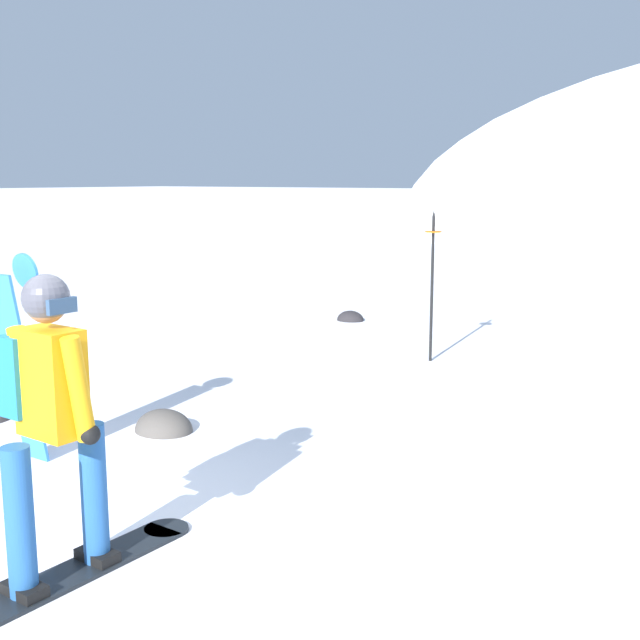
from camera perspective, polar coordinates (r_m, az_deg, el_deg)
The scene contains 6 objects.
ground_plane at distance 5.51m, azimuth -17.32°, elevation -13.99°, with size 300.00×300.00×0.00m, color white.
snowboarder_main at distance 4.58m, azimuth -18.64°, elevation -6.78°, with size 0.64×1.84×1.71m.
spare_snowboard at distance 6.60m, azimuth -20.52°, elevation -2.58°, with size 0.28×0.28×1.64m.
piste_marker_near at distance 9.73m, azimuth 7.98°, elevation 3.15°, with size 0.20×0.20×1.83m.
rock_dark at distance 12.58m, azimuth 2.17°, elevation -0.03°, with size 0.44×0.37×0.31m.
rock_mid at distance 7.29m, azimuth -11.03°, elevation -7.73°, with size 0.55×0.46×0.38m.
Camera 1 is at (4.01, -3.08, 2.21)m, focal length 45.05 mm.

